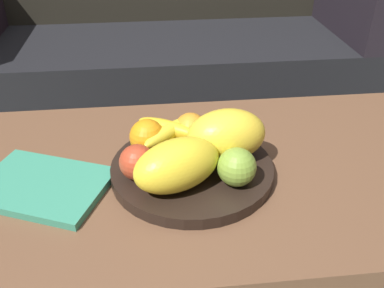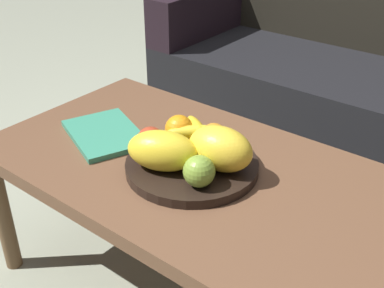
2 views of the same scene
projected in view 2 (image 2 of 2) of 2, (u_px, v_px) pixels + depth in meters
coffee_table at (207, 186)px, 1.27m from camera, size 1.21×0.62×0.45m
couch at (359, 86)px, 2.07m from camera, size 1.70×0.70×0.90m
fruit_bowl at (192, 165)px, 1.24m from camera, size 0.34×0.34×0.03m
melon_large_front at (220, 149)px, 1.18m from camera, size 0.18×0.13×0.11m
melon_smaller_beside at (162, 151)px, 1.18m from camera, size 0.20×0.16×0.10m
orange_front at (179, 129)px, 1.31m from camera, size 0.08×0.08×0.08m
orange_left at (214, 137)px, 1.27m from camera, size 0.07×0.07×0.07m
apple_front at (199, 171)px, 1.13m from camera, size 0.08×0.08×0.08m
apple_left at (151, 140)px, 1.26m from camera, size 0.07×0.07×0.07m
banana_bunch at (199, 137)px, 1.29m from camera, size 0.17×0.15×0.06m
magazine at (105, 134)px, 1.40m from camera, size 0.30×0.26×0.02m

